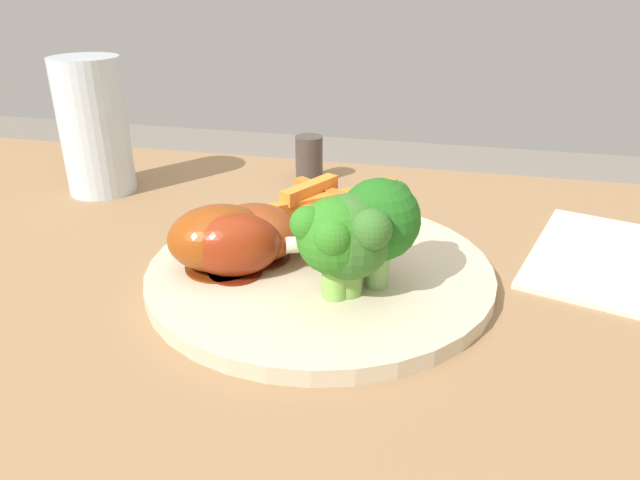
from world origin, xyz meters
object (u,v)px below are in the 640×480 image
water_glass (94,127)px  broccoli_floret_back (348,237)px  dinner_plate (320,271)px  pepper_shaker (309,159)px  carrot_fries_pile (340,211)px  broccoli_floret_front (333,236)px  chicken_drumstick_near (240,245)px  chicken_drumstick_extra (225,238)px  broccoli_floret_middle (378,218)px  chicken_drumstick_far (265,234)px  dining_table (242,416)px

water_glass → broccoli_floret_back: bearing=-30.1°
dinner_plate → pepper_shaker: (-0.06, 0.22, 0.02)m
dinner_plate → carrot_fries_pile: bearing=88.0°
carrot_fries_pile → pepper_shaker: size_ratio=3.02×
broccoli_floret_front → chicken_drumstick_near: size_ratio=0.63×
dinner_plate → broccoli_floret_front: 0.07m
chicken_drumstick_near → chicken_drumstick_extra: bearing=152.3°
dinner_plate → broccoli_floret_back: size_ratio=3.62×
broccoli_floret_front → broccoli_floret_middle: 0.04m
carrot_fries_pile → chicken_drumstick_extra: chicken_drumstick_extra is taller
chicken_drumstick_far → chicken_drumstick_near: bearing=-109.1°
broccoli_floret_back → dining_table: bearing=-169.7°
carrot_fries_pile → chicken_drumstick_extra: size_ratio=1.13×
dining_table → pepper_shaker: (-0.02, 0.27, 0.13)m
broccoli_floret_middle → pepper_shaker: size_ratio=1.56×
broccoli_floret_back → chicken_drumstick_extra: bearing=169.0°
dinner_plate → carrot_fries_pile: carrot_fries_pile is taller
broccoli_floret_front → carrot_fries_pile: size_ratio=0.47×
pepper_shaker → broccoli_floret_front: bearing=-72.1°
broccoli_floret_middle → dining_table: bearing=-161.1°
broccoli_floret_back → water_glass: (-0.30, 0.17, 0.01)m
broccoli_floret_back → water_glass: size_ratio=0.52×
broccoli_floret_middle → broccoli_floret_front: bearing=-135.4°
broccoli_floret_back → carrot_fries_pile: size_ratio=0.48×
dinner_plate → broccoli_floret_back: broccoli_floret_back is taller
dinner_plate → chicken_drumstick_extra: 0.08m
broccoli_floret_middle → pepper_shaker: broccoli_floret_middle is taller
carrot_fries_pile → dinner_plate: bearing=-92.0°
carrot_fries_pile → water_glass: water_glass is taller
broccoli_floret_back → chicken_drumstick_extra: (-0.09, 0.02, -0.02)m
chicken_drumstick_near → dining_table: bearing=-84.2°
dining_table → chicken_drumstick_extra: bearing=117.8°
broccoli_floret_front → chicken_drumstick_near: (-0.07, 0.02, -0.02)m
dinner_plate → chicken_drumstick_far: (-0.04, -0.00, 0.03)m
water_glass → pepper_shaker: size_ratio=2.75×
dining_table → broccoli_floret_front: 0.17m
chicken_drumstick_far → pepper_shaker: 0.22m
dining_table → chicken_drumstick_far: 0.14m
dining_table → dinner_plate: (0.05, 0.05, 0.11)m
chicken_drumstick_far → water_glass: (-0.23, 0.13, 0.04)m
chicken_drumstick_far → pepper_shaker: (-0.02, 0.22, -0.01)m
pepper_shaker → broccoli_floret_back: bearing=-69.9°
dining_table → broccoli_floret_middle: broccoli_floret_middle is taller
broccoli_floret_middle → chicken_drumstick_extra: size_ratio=0.59×
broccoli_floret_middle → chicken_drumstick_far: bearing=167.7°
dining_table → water_glass: size_ratio=9.42×
broccoli_floret_back → pepper_shaker: bearing=110.1°
broccoli_floret_front → broccoli_floret_middle: bearing=44.6°
carrot_fries_pile → chicken_drumstick_near: 0.10m
chicken_drumstick_near → pepper_shaker: chicken_drumstick_near is taller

